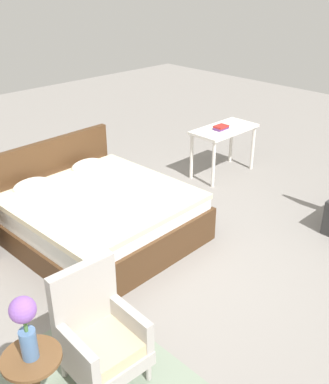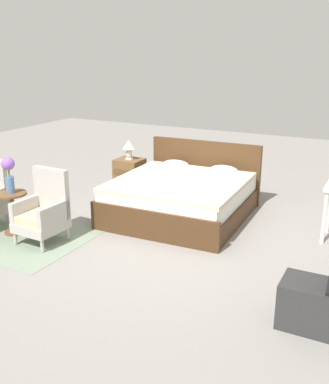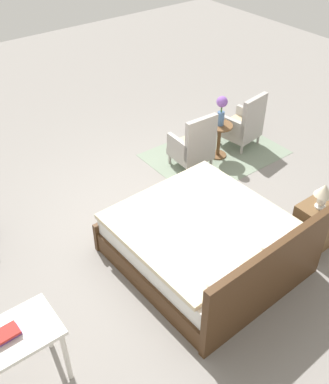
{
  "view_description": "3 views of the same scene",
  "coord_description": "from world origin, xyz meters",
  "px_view_note": "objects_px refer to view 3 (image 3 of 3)",
  "views": [
    {
      "loc": [
        -2.77,
        -2.87,
        2.82
      ],
      "look_at": [
        0.0,
        -0.03,
        0.85
      ],
      "focal_mm": 42.0,
      "sensor_mm": 36.0,
      "label": 1
    },
    {
      "loc": [
        2.47,
        -4.76,
        2.36
      ],
      "look_at": [
        0.06,
        -0.15,
        0.7
      ],
      "focal_mm": 42.0,
      "sensor_mm": 36.0,
      "label": 2
    },
    {
      "loc": [
        2.49,
        3.62,
        4.0
      ],
      "look_at": [
        -0.05,
        0.28,
        0.74
      ],
      "focal_mm": 42.0,
      "sensor_mm": 36.0,
      "label": 3
    }
  ],
  "objects_px": {
    "bed": "(207,244)",
    "vanity_desk": "(0,350)",
    "table_lamp": "(324,193)",
    "armchair_by_window_left": "(244,125)",
    "flower_vase": "(222,108)",
    "armchair_by_window_right": "(193,146)",
    "side_table": "(219,137)",
    "book_stack": "(7,334)",
    "nightstand": "(315,226)"
  },
  "relations": [
    {
      "from": "armchair_by_window_left",
      "to": "vanity_desk",
      "type": "relative_size",
      "value": 0.88
    },
    {
      "from": "armchair_by_window_left",
      "to": "vanity_desk",
      "type": "xyz_separation_m",
      "value": [
        4.73,
        1.78,
        0.24
      ]
    },
    {
      "from": "armchair_by_window_right",
      "to": "side_table",
      "type": "relative_size",
      "value": 1.62
    },
    {
      "from": "flower_vase",
      "to": "book_stack",
      "type": "distance_m",
      "value": 4.46
    },
    {
      "from": "armchair_by_window_right",
      "to": "flower_vase",
      "type": "xyz_separation_m",
      "value": [
        -0.53,
        0.0,
        0.48
      ]
    },
    {
      "from": "book_stack",
      "to": "bed",
      "type": "bearing_deg",
      "value": -177.0
    },
    {
      "from": "flower_vase",
      "to": "vanity_desk",
      "type": "height_order",
      "value": "flower_vase"
    },
    {
      "from": "nightstand",
      "to": "table_lamp",
      "type": "height_order",
      "value": "table_lamp"
    },
    {
      "from": "armchair_by_window_left",
      "to": "flower_vase",
      "type": "bearing_deg",
      "value": 0.12
    },
    {
      "from": "flower_vase",
      "to": "nightstand",
      "type": "bearing_deg",
      "value": 78.56
    },
    {
      "from": "side_table",
      "to": "book_stack",
      "type": "height_order",
      "value": "book_stack"
    },
    {
      "from": "vanity_desk",
      "to": "book_stack",
      "type": "relative_size",
      "value": 4.67
    },
    {
      "from": "bed",
      "to": "armchair_by_window_right",
      "type": "distance_m",
      "value": 2.03
    },
    {
      "from": "side_table",
      "to": "armchair_by_window_right",
      "type": "bearing_deg",
      "value": -0.06
    },
    {
      "from": "side_table",
      "to": "book_stack",
      "type": "xyz_separation_m",
      "value": [
        4.1,
        1.77,
        0.4
      ]
    },
    {
      "from": "book_stack",
      "to": "armchair_by_window_left",
      "type": "bearing_deg",
      "value": -159.07
    },
    {
      "from": "table_lamp",
      "to": "nightstand",
      "type": "bearing_deg",
      "value": -90.0
    },
    {
      "from": "armchair_by_window_left",
      "to": "table_lamp",
      "type": "bearing_deg",
      "value": 65.95
    },
    {
      "from": "side_table",
      "to": "table_lamp",
      "type": "height_order",
      "value": "table_lamp"
    },
    {
      "from": "flower_vase",
      "to": "bed",
      "type": "bearing_deg",
      "value": 43.85
    },
    {
      "from": "nightstand",
      "to": "vanity_desk",
      "type": "distance_m",
      "value": 3.78
    },
    {
      "from": "side_table",
      "to": "vanity_desk",
      "type": "distance_m",
      "value": 4.56
    },
    {
      "from": "armchair_by_window_left",
      "to": "bed",
      "type": "bearing_deg",
      "value": 36.17
    },
    {
      "from": "bed",
      "to": "flower_vase",
      "type": "height_order",
      "value": "flower_vase"
    },
    {
      "from": "armchair_by_window_right",
      "to": "vanity_desk",
      "type": "height_order",
      "value": "armchair_by_window_right"
    },
    {
      "from": "nightstand",
      "to": "book_stack",
      "type": "distance_m",
      "value": 3.7
    },
    {
      "from": "table_lamp",
      "to": "book_stack",
      "type": "relative_size",
      "value": 1.48
    },
    {
      "from": "armchair_by_window_right",
      "to": "nightstand",
      "type": "relative_size",
      "value": 1.54
    },
    {
      "from": "bed",
      "to": "table_lamp",
      "type": "distance_m",
      "value": 1.48
    },
    {
      "from": "bed",
      "to": "vanity_desk",
      "type": "bearing_deg",
      "value": 3.09
    },
    {
      "from": "bed",
      "to": "nightstand",
      "type": "bearing_deg",
      "value": 156.05
    },
    {
      "from": "armchair_by_window_left",
      "to": "flower_vase",
      "type": "distance_m",
      "value": 0.72
    },
    {
      "from": "bed",
      "to": "armchair_by_window_left",
      "type": "distance_m",
      "value": 2.79
    },
    {
      "from": "armchair_by_window_right",
      "to": "vanity_desk",
      "type": "xyz_separation_m",
      "value": [
        3.65,
        1.78,
        0.24
      ]
    },
    {
      "from": "armchair_by_window_left",
      "to": "vanity_desk",
      "type": "distance_m",
      "value": 5.06
    },
    {
      "from": "flower_vase",
      "to": "book_stack",
      "type": "xyz_separation_m",
      "value": [
        4.1,
        1.77,
        -0.1
      ]
    },
    {
      "from": "table_lamp",
      "to": "vanity_desk",
      "type": "distance_m",
      "value": 3.77
    },
    {
      "from": "side_table",
      "to": "vanity_desk",
      "type": "height_order",
      "value": "vanity_desk"
    },
    {
      "from": "table_lamp",
      "to": "book_stack",
      "type": "distance_m",
      "value": 3.68
    },
    {
      "from": "armchair_by_window_right",
      "to": "bed",
      "type": "bearing_deg",
      "value": 54.37
    },
    {
      "from": "bed",
      "to": "armchair_by_window_right",
      "type": "xyz_separation_m",
      "value": [
        -1.18,
        -1.65,
        0.08
      ]
    },
    {
      "from": "bed",
      "to": "nightstand",
      "type": "height_order",
      "value": "bed"
    },
    {
      "from": "nightstand",
      "to": "book_stack",
      "type": "bearing_deg",
      "value": -6.85
    },
    {
      "from": "armchair_by_window_left",
      "to": "side_table",
      "type": "relative_size",
      "value": 1.62
    },
    {
      "from": "bed",
      "to": "vanity_desk",
      "type": "height_order",
      "value": "bed"
    },
    {
      "from": "nightstand",
      "to": "vanity_desk",
      "type": "height_order",
      "value": "vanity_desk"
    },
    {
      "from": "armchair_by_window_right",
      "to": "book_stack",
      "type": "xyz_separation_m",
      "value": [
        3.56,
        1.77,
        0.38
      ]
    },
    {
      "from": "side_table",
      "to": "book_stack",
      "type": "relative_size",
      "value": 2.54
    },
    {
      "from": "side_table",
      "to": "flower_vase",
      "type": "relative_size",
      "value": 1.19
    },
    {
      "from": "bed",
      "to": "nightstand",
      "type": "distance_m",
      "value": 1.39
    }
  ]
}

